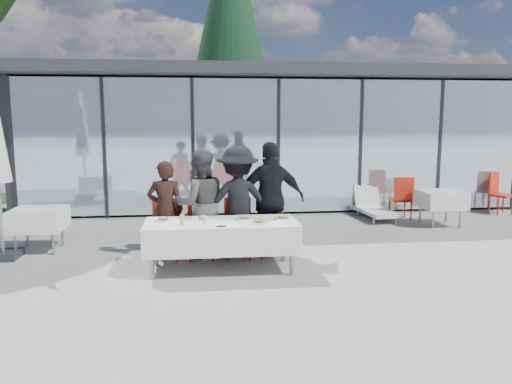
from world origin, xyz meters
TOP-DOWN VIEW (x-y plane):
  - ground at (0.00, 0.00)m, footprint 90.00×90.00m
  - pavilion at (2.00, 8.16)m, footprint 14.80×8.80m
  - treeline at (-2.00, 28.00)m, footprint 62.50×2.00m
  - dining_table at (-0.46, -0.04)m, footprint 2.26×0.96m
  - diner_a at (-1.33, 0.71)m, footprint 0.60×0.60m
  - diner_chair_a at (-1.33, 0.71)m, footprint 0.44×0.44m
  - diner_b at (-0.76, 0.71)m, footprint 0.97×0.97m
  - diner_chair_b at (-0.76, 0.71)m, footprint 0.44×0.44m
  - diner_c at (-0.16, 0.71)m, footprint 1.21×1.21m
  - diner_chair_c at (-0.16, 0.71)m, footprint 0.44×0.44m
  - diner_d at (0.39, 0.71)m, footprint 1.12×1.12m
  - diner_chair_d at (0.39, 0.71)m, footprint 0.44×0.44m
  - plate_a at (-1.32, 0.11)m, footprint 0.29×0.29m
  - plate_b at (-0.73, 0.12)m, footprint 0.29×0.29m
  - plate_c at (-0.11, 0.09)m, footprint 0.29×0.29m
  - plate_d at (0.50, 0.05)m, footprint 0.29×0.29m
  - plate_extra at (0.08, -0.22)m, footprint 0.29×0.29m
  - juice_bottle at (-1.03, -0.26)m, footprint 0.06×0.06m
  - drinking_glasses at (-0.69, -0.17)m, footprint 0.07×0.07m
  - folded_eyeglasses at (-0.48, -0.41)m, footprint 0.14×0.03m
  - spare_table_left at (-3.53, 1.42)m, footprint 0.86×0.86m
  - spare_table_right at (4.31, 2.63)m, footprint 0.86×0.86m
  - spare_chair_a at (6.32, 3.76)m, footprint 0.61×0.61m
  - spare_chair_b at (3.72, 3.26)m, footprint 0.48×0.48m
  - lounger at (3.17, 3.56)m, footprint 0.72×1.38m
  - conifer_tree at (0.50, 13.00)m, footprint 4.00×4.00m

SIDE VIEW (x-z plane):
  - ground at x=0.00m, z-range 0.00..0.00m
  - lounger at x=3.17m, z-range -0.10..0.62m
  - diner_chair_a at x=-1.33m, z-range 0.05..1.03m
  - diner_chair_b at x=-0.76m, z-range 0.05..1.03m
  - diner_chair_c at x=-0.16m, z-range 0.05..1.03m
  - diner_chair_d at x=0.39m, z-range 0.05..1.03m
  - spare_chair_a at x=6.32m, z-range 0.05..1.03m
  - spare_chair_b at x=3.72m, z-range 0.05..1.03m
  - dining_table at x=-0.46m, z-range 0.16..0.91m
  - spare_table_left at x=-3.53m, z-range 0.18..0.92m
  - spare_table_right at x=4.31m, z-range 0.18..0.92m
  - folded_eyeglasses at x=-0.48m, z-range 0.75..0.76m
  - plate_a at x=-1.32m, z-range 0.74..0.81m
  - plate_b at x=-0.73m, z-range 0.74..0.81m
  - plate_c at x=-0.11m, z-range 0.74..0.81m
  - plate_d at x=0.50m, z-range 0.74..0.81m
  - plate_extra at x=0.08m, z-range 0.74..0.81m
  - drinking_glasses at x=-0.69m, z-range 0.75..0.85m
  - diner_a at x=-1.33m, z-range 0.00..1.61m
  - juice_bottle at x=-1.03m, z-range 0.75..0.92m
  - diner_b at x=-0.76m, z-range 0.00..1.78m
  - diner_c at x=-0.16m, z-range 0.00..1.82m
  - diner_d at x=0.39m, z-range 0.00..1.89m
  - pavilion at x=2.00m, z-range 0.43..3.87m
  - treeline at x=-2.00m, z-range 0.00..4.40m
  - conifer_tree at x=0.50m, z-range 0.74..11.24m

